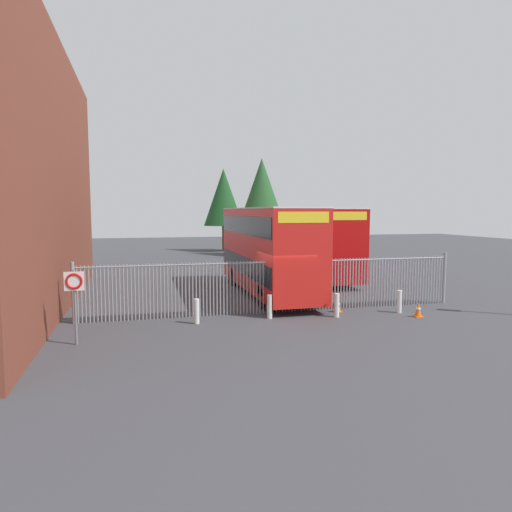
{
  "coord_description": "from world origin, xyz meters",
  "views": [
    {
      "loc": [
        -5.66,
        -18.17,
        4.23
      ],
      "look_at": [
        0.0,
        4.0,
        2.0
      ],
      "focal_mm": 32.16,
      "sensor_mm": 36.0,
      "label": 1
    }
  ],
  "objects_px": {
    "bollard_center_front": "(270,307)",
    "bollard_far_right": "(399,302)",
    "double_decker_bus_near_gate": "(267,247)",
    "speed_limit_sign_post": "(74,290)",
    "traffic_cone_by_gate": "(418,310)",
    "bollard_near_right": "(337,305)",
    "traffic_cone_mid_forecourt": "(338,305)",
    "bollard_near_left": "(197,311)",
    "double_decker_bus_behind_fence_left": "(310,240)"
  },
  "relations": [
    {
      "from": "bollard_center_front",
      "to": "bollard_far_right",
      "type": "xyz_separation_m",
      "value": [
        5.54,
        -0.35,
        0.0
      ]
    },
    {
      "from": "bollard_far_right",
      "to": "traffic_cone_mid_forecourt",
      "type": "bearing_deg",
      "value": 162.73
    },
    {
      "from": "double_decker_bus_behind_fence_left",
      "to": "bollard_far_right",
      "type": "height_order",
      "value": "double_decker_bus_behind_fence_left"
    },
    {
      "from": "bollard_far_right",
      "to": "double_decker_bus_behind_fence_left",
      "type": "bearing_deg",
      "value": 89.79
    },
    {
      "from": "bollard_center_front",
      "to": "bollard_far_right",
      "type": "height_order",
      "value": "same"
    },
    {
      "from": "double_decker_bus_behind_fence_left",
      "to": "bollard_near_left",
      "type": "xyz_separation_m",
      "value": [
        -8.49,
        -10.26,
        -1.95
      ]
    },
    {
      "from": "double_decker_bus_near_gate",
      "to": "bollard_center_front",
      "type": "bearing_deg",
      "value": -104.4
    },
    {
      "from": "traffic_cone_mid_forecourt",
      "to": "bollard_near_right",
      "type": "bearing_deg",
      "value": -116.46
    },
    {
      "from": "double_decker_bus_behind_fence_left",
      "to": "bollard_near_left",
      "type": "height_order",
      "value": "double_decker_bus_behind_fence_left"
    },
    {
      "from": "double_decker_bus_behind_fence_left",
      "to": "speed_limit_sign_post",
      "type": "xyz_separation_m",
      "value": [
        -12.54,
        -12.09,
        -0.65
      ]
    },
    {
      "from": "traffic_cone_by_gate",
      "to": "traffic_cone_mid_forecourt",
      "type": "xyz_separation_m",
      "value": [
        -2.76,
        1.65,
        0.0
      ]
    },
    {
      "from": "bollard_center_front",
      "to": "speed_limit_sign_post",
      "type": "height_order",
      "value": "speed_limit_sign_post"
    },
    {
      "from": "bollard_near_left",
      "to": "bollard_near_right",
      "type": "distance_m",
      "value": 5.59
    },
    {
      "from": "bollard_far_right",
      "to": "speed_limit_sign_post",
      "type": "height_order",
      "value": "speed_limit_sign_post"
    },
    {
      "from": "bollard_far_right",
      "to": "bollard_center_front",
      "type": "bearing_deg",
      "value": 176.38
    },
    {
      "from": "double_decker_bus_near_gate",
      "to": "bollard_far_right",
      "type": "height_order",
      "value": "double_decker_bus_near_gate"
    },
    {
      "from": "bollard_near_left",
      "to": "bollard_center_front",
      "type": "relative_size",
      "value": 1.0
    },
    {
      "from": "bollard_far_right",
      "to": "traffic_cone_mid_forecourt",
      "type": "xyz_separation_m",
      "value": [
        -2.45,
        0.76,
        -0.19
      ]
    },
    {
      "from": "bollard_near_right",
      "to": "traffic_cone_by_gate",
      "type": "xyz_separation_m",
      "value": [
        3.18,
        -0.8,
        -0.19
      ]
    },
    {
      "from": "double_decker_bus_near_gate",
      "to": "double_decker_bus_behind_fence_left",
      "type": "height_order",
      "value": "same"
    },
    {
      "from": "double_decker_bus_behind_fence_left",
      "to": "bollard_near_right",
      "type": "distance_m",
      "value": 11.12
    },
    {
      "from": "double_decker_bus_near_gate",
      "to": "bollard_near_right",
      "type": "height_order",
      "value": "double_decker_bus_near_gate"
    },
    {
      "from": "double_decker_bus_behind_fence_left",
      "to": "traffic_cone_by_gate",
      "type": "xyz_separation_m",
      "value": [
        0.27,
        -11.36,
        -2.13
      ]
    },
    {
      "from": "traffic_cone_mid_forecourt",
      "to": "double_decker_bus_near_gate",
      "type": "bearing_deg",
      "value": 109.68
    },
    {
      "from": "bollard_near_left",
      "to": "speed_limit_sign_post",
      "type": "distance_m",
      "value": 4.63
    },
    {
      "from": "bollard_near_left",
      "to": "double_decker_bus_behind_fence_left",
      "type": "bearing_deg",
      "value": 50.4
    },
    {
      "from": "double_decker_bus_near_gate",
      "to": "bollard_center_front",
      "type": "relative_size",
      "value": 11.38
    },
    {
      "from": "double_decker_bus_behind_fence_left",
      "to": "speed_limit_sign_post",
      "type": "bearing_deg",
      "value": -136.05
    },
    {
      "from": "bollard_center_front",
      "to": "bollard_far_right",
      "type": "bearing_deg",
      "value": -3.62
    },
    {
      "from": "double_decker_bus_behind_fence_left",
      "to": "bollard_near_left",
      "type": "relative_size",
      "value": 11.38
    },
    {
      "from": "double_decker_bus_near_gate",
      "to": "traffic_cone_mid_forecourt",
      "type": "height_order",
      "value": "double_decker_bus_near_gate"
    },
    {
      "from": "double_decker_bus_near_gate",
      "to": "speed_limit_sign_post",
      "type": "distance_m",
      "value": 11.04
    },
    {
      "from": "traffic_cone_mid_forecourt",
      "to": "bollard_near_left",
      "type": "bearing_deg",
      "value": -174.76
    },
    {
      "from": "bollard_near_left",
      "to": "speed_limit_sign_post",
      "type": "xyz_separation_m",
      "value": [
        -4.05,
        -1.82,
        1.3
      ]
    },
    {
      "from": "double_decker_bus_behind_fence_left",
      "to": "speed_limit_sign_post",
      "type": "distance_m",
      "value": 17.43
    },
    {
      "from": "double_decker_bus_near_gate",
      "to": "traffic_cone_mid_forecourt",
      "type": "xyz_separation_m",
      "value": [
        1.74,
        -4.87,
        -2.13
      ]
    },
    {
      "from": "bollard_far_right",
      "to": "speed_limit_sign_post",
      "type": "xyz_separation_m",
      "value": [
        -12.5,
        -1.61,
        1.3
      ]
    },
    {
      "from": "speed_limit_sign_post",
      "to": "traffic_cone_mid_forecourt",
      "type": "bearing_deg",
      "value": 13.29
    },
    {
      "from": "bollard_near_left",
      "to": "traffic_cone_mid_forecourt",
      "type": "relative_size",
      "value": 1.61
    },
    {
      "from": "traffic_cone_mid_forecourt",
      "to": "bollard_center_front",
      "type": "bearing_deg",
      "value": -172.46
    },
    {
      "from": "bollard_near_left",
      "to": "traffic_cone_by_gate",
      "type": "height_order",
      "value": "bollard_near_left"
    },
    {
      "from": "bollard_near_left",
      "to": "bollard_far_right",
      "type": "height_order",
      "value": "same"
    },
    {
      "from": "double_decker_bus_near_gate",
      "to": "traffic_cone_by_gate",
      "type": "distance_m",
      "value": 8.2
    },
    {
      "from": "bollard_far_right",
      "to": "traffic_cone_by_gate",
      "type": "height_order",
      "value": "bollard_far_right"
    },
    {
      "from": "double_decker_bus_near_gate",
      "to": "speed_limit_sign_post",
      "type": "xyz_separation_m",
      "value": [
        -8.31,
        -7.25,
        -0.65
      ]
    },
    {
      "from": "double_decker_bus_behind_fence_left",
      "to": "traffic_cone_by_gate",
      "type": "bearing_deg",
      "value": -88.63
    },
    {
      "from": "double_decker_bus_near_gate",
      "to": "traffic_cone_by_gate",
      "type": "xyz_separation_m",
      "value": [
        4.5,
        -6.52,
        -2.13
      ]
    },
    {
      "from": "bollard_far_right",
      "to": "traffic_cone_by_gate",
      "type": "distance_m",
      "value": 0.96
    },
    {
      "from": "double_decker_bus_behind_fence_left",
      "to": "traffic_cone_mid_forecourt",
      "type": "height_order",
      "value": "double_decker_bus_behind_fence_left"
    },
    {
      "from": "double_decker_bus_behind_fence_left",
      "to": "traffic_cone_by_gate",
      "type": "height_order",
      "value": "double_decker_bus_behind_fence_left"
    }
  ]
}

